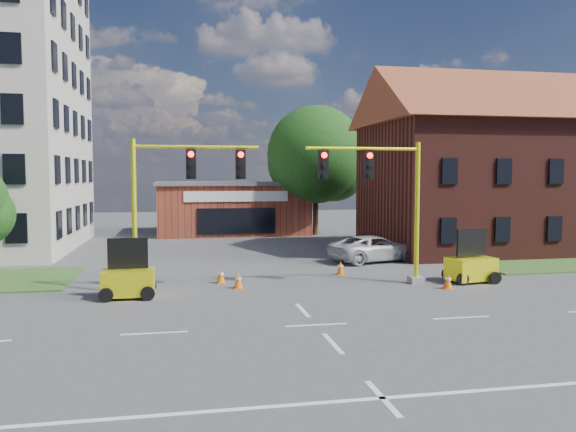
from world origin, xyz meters
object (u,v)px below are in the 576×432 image
at_px(signal_mast_west, 176,196).
at_px(trailer_west, 128,280).
at_px(trailer_east, 471,266).
at_px(pickup_white, 374,248).
at_px(signal_mast_east, 382,195).

bearing_deg(signal_mast_west, trailer_west, -159.64).
xyz_separation_m(trailer_west, trailer_east, (14.76, 0.54, 0.01)).
relative_size(trailer_east, pickup_white, 0.43).
bearing_deg(signal_mast_east, trailer_east, -1.99).
height_order(signal_mast_east, trailer_west, signal_mast_east).
distance_m(signal_mast_west, trailer_east, 13.30).
bearing_deg(trailer_east, signal_mast_west, 168.94).
relative_size(signal_mast_west, signal_mast_east, 1.00).
distance_m(signal_mast_west, pickup_white, 12.98).
height_order(signal_mast_west, trailer_west, signal_mast_west).
relative_size(signal_mast_west, pickup_white, 1.20).
bearing_deg(signal_mast_west, trailer_east, -0.65).
height_order(signal_mast_west, signal_mast_east, same).
bearing_deg(signal_mast_east, trailer_west, -176.26).
xyz_separation_m(signal_mast_west, signal_mast_east, (8.71, 0.00, 0.00)).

